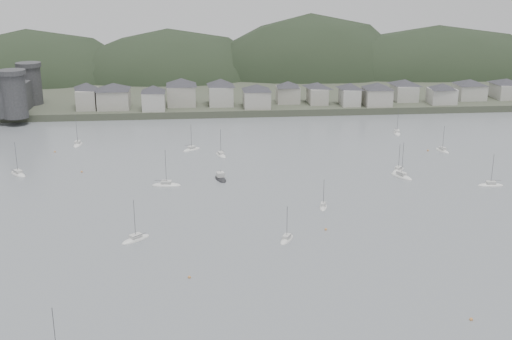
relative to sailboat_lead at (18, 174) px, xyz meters
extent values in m
plane|color=slate|center=(74.20, -96.10, -0.17)|extent=(900.00, 900.00, 0.00)
cube|color=#383D2D|center=(74.20, 198.90, 1.33)|extent=(900.00, 250.00, 3.00)
ellipsoid|color=black|center=(-36.67, 175.83, -10.32)|extent=(138.98, 92.48, 81.13)
ellipsoid|color=black|center=(41.90, 176.76, -10.14)|extent=(132.08, 90.41, 79.74)
ellipsoid|color=black|center=(124.85, 176.83, -12.85)|extent=(133.88, 88.37, 101.41)
ellipsoid|color=black|center=(200.15, 171.81, -10.49)|extent=(165.81, 81.78, 82.55)
cylinder|color=#303032|center=(-17.80, 69.90, 11.83)|extent=(10.00, 10.00, 18.00)
cylinder|color=#303032|center=(-17.80, 97.90, 11.33)|extent=(10.00, 10.00, 17.00)
cube|color=#303032|center=(-17.80, 83.90, 8.83)|extent=(3.50, 30.00, 12.00)
cube|color=#A29E94|center=(9.20, 85.86, 7.12)|extent=(8.34, 12.91, 8.59)
pyramid|color=#2D2D32|center=(9.20, 85.86, 12.92)|extent=(15.78, 15.78, 3.01)
cube|color=#A29E94|center=(20.88, 85.22, 7.00)|extent=(13.68, 13.35, 8.36)
pyramid|color=#2D2D32|center=(20.88, 85.22, 12.65)|extent=(20.07, 20.07, 2.93)
cube|color=#BAB8AF|center=(38.63, 79.91, 6.86)|extent=(9.78, 10.20, 8.08)
pyramid|color=#2D2D32|center=(38.63, 79.91, 12.32)|extent=(14.83, 14.83, 2.83)
cube|color=#A29E94|center=(50.69, 89.54, 7.37)|extent=(12.59, 13.33, 9.09)
pyramid|color=#2D2D32|center=(50.69, 89.54, 13.51)|extent=(19.24, 19.24, 3.18)
cube|color=#BAB8AF|center=(68.46, 88.00, 7.26)|extent=(10.74, 12.17, 8.87)
pyramid|color=#2D2D32|center=(68.46, 88.00, 13.25)|extent=(17.01, 17.01, 3.10)
cube|color=#A29E94|center=(84.13, 81.43, 6.67)|extent=(11.63, 12.09, 7.69)
pyramid|color=#2D2D32|center=(84.13, 81.43, 11.86)|extent=(17.61, 17.61, 2.69)
cube|color=#A29E94|center=(99.46, 90.09, 6.55)|extent=(10.37, 9.35, 7.44)
pyramid|color=#2D2D32|center=(99.46, 90.09, 11.57)|extent=(14.65, 14.65, 2.60)
cube|color=#A29E94|center=(112.83, 87.69, 6.44)|extent=(8.24, 12.20, 7.22)
pyramid|color=#2D2D32|center=(112.83, 87.69, 11.31)|extent=(15.17, 15.17, 2.53)
cube|color=#BAB8AF|center=(126.70, 82.45, 6.56)|extent=(8.06, 10.91, 7.46)
pyramid|color=#2D2D32|center=(126.70, 82.45, 11.59)|extent=(14.08, 14.08, 2.61)
cube|color=#A29E94|center=(139.02, 80.96, 6.66)|extent=(11.73, 11.78, 7.66)
pyramid|color=#2D2D32|center=(139.02, 80.96, 11.83)|extent=(17.46, 17.46, 2.68)
cube|color=#BAB8AF|center=(154.84, 90.81, 6.49)|extent=(10.19, 13.02, 7.33)
pyramid|color=#2D2D32|center=(154.84, 90.81, 11.44)|extent=(17.23, 17.23, 2.57)
cube|color=#BAB8AF|center=(169.75, 81.96, 6.26)|extent=(11.70, 9.81, 6.88)
pyramid|color=#2D2D32|center=(169.75, 81.96, 10.90)|extent=(15.97, 15.97, 2.41)
cube|color=#BAB8AF|center=(186.60, 90.80, 6.33)|extent=(12.83, 12.48, 7.00)
pyramid|color=#2D2D32|center=(186.60, 90.80, 11.05)|extent=(18.79, 18.79, 2.45)
cube|color=#BAB8AF|center=(204.93, 91.32, 6.31)|extent=(11.07, 13.50, 6.97)
pyramid|color=#2D2D32|center=(204.93, 91.32, 11.01)|extent=(18.25, 18.25, 2.44)
ellipsoid|color=silver|center=(0.00, 0.00, -0.12)|extent=(7.44, 8.13, 1.67)
cube|color=beige|center=(0.00, 0.00, 1.01)|extent=(3.30, 3.43, 0.70)
cylinder|color=#3F3F42|center=(0.00, 0.00, 5.26)|extent=(0.12, 0.12, 10.47)
cylinder|color=#3F3F42|center=(-0.97, -1.15, 1.56)|extent=(2.50, 2.95, 0.10)
ellipsoid|color=silver|center=(65.27, 15.60, -0.12)|extent=(4.63, 7.85, 1.50)
cube|color=beige|center=(65.27, 15.60, 0.92)|extent=(2.39, 3.00, 0.70)
cylinder|color=#3F3F42|center=(65.27, 15.60, 4.70)|extent=(0.12, 0.12, 9.35)
cylinder|color=#3F3F42|center=(65.70, 16.87, 1.47)|extent=(1.15, 3.22, 0.10)
ellipsoid|color=silver|center=(47.53, -15.37, -0.12)|extent=(9.15, 3.96, 1.77)
cube|color=beige|center=(47.53, -15.37, 1.06)|extent=(3.33, 2.34, 0.70)
cylinder|color=#3F3F42|center=(47.53, -15.37, 5.56)|extent=(0.12, 0.12, 11.08)
cylinder|color=#3F3F42|center=(45.95, -15.58, 1.61)|extent=(3.97, 0.62, 0.10)
ellipsoid|color=silver|center=(145.20, -24.67, -0.12)|extent=(7.94, 3.08, 1.55)
cube|color=beige|center=(145.20, -24.67, 0.95)|extent=(2.84, 1.91, 0.70)
cylinder|color=#3F3F42|center=(145.20, -24.67, 4.88)|extent=(0.12, 0.12, 9.71)
cylinder|color=#3F3F42|center=(146.59, -24.56, 1.50)|extent=(3.49, 0.37, 0.10)
ellipsoid|color=silver|center=(121.96, -7.29, -0.12)|extent=(6.30, 6.72, 1.40)
cube|color=beige|center=(121.96, -7.29, 0.87)|extent=(2.77, 2.85, 0.70)
cylinder|color=#3F3F42|center=(121.96, -7.29, 4.39)|extent=(0.12, 0.12, 8.73)
cylinder|color=#3F3F42|center=(122.80, -8.23, 1.42)|extent=(2.15, 2.42, 0.10)
ellipsoid|color=silver|center=(91.23, -37.93, -0.12)|extent=(3.42, 6.60, 1.26)
cube|color=beige|center=(91.23, -37.93, 0.81)|extent=(1.86, 2.47, 0.70)
cylinder|color=#3F3F42|center=(91.23, -37.93, 3.97)|extent=(0.12, 0.12, 7.88)
cylinder|color=#3F3F42|center=(91.50, -39.03, 1.36)|extent=(0.75, 2.78, 0.10)
ellipsoid|color=silver|center=(12.91, 34.74, -0.12)|extent=(3.28, 8.66, 1.70)
cube|color=beige|center=(12.91, 34.74, 1.03)|extent=(2.06, 3.09, 0.70)
cylinder|color=#3F3F42|center=(12.91, 34.74, 5.34)|extent=(0.12, 0.12, 10.63)
cylinder|color=#3F3F42|center=(13.01, 33.21, 1.58)|extent=(0.35, 3.82, 0.10)
ellipsoid|color=silver|center=(136.20, 40.30, -0.12)|extent=(3.85, 8.30, 1.60)
cube|color=beige|center=(136.20, 40.30, 0.97)|extent=(2.20, 3.05, 0.70)
cylinder|color=#3F3F42|center=(136.20, 40.30, 5.01)|extent=(0.12, 0.12, 9.98)
cylinder|color=#3F3F42|center=(135.96, 41.72, 1.52)|extent=(0.70, 3.56, 0.10)
cylinder|color=#3F3F42|center=(32.46, -104.19, 4.68)|extent=(0.12, 0.12, 9.31)
ellipsoid|color=silver|center=(78.14, -59.01, -0.12)|extent=(5.14, 6.99, 1.35)
cube|color=beige|center=(78.14, -59.01, 0.85)|extent=(2.44, 2.80, 0.70)
cylinder|color=#3F3F42|center=(78.14, -59.01, 4.26)|extent=(0.12, 0.12, 8.47)
cylinder|color=#3F3F42|center=(78.72, -60.08, 1.40)|extent=(1.55, 2.73, 0.10)
ellipsoid|color=silver|center=(55.04, 23.85, -0.12)|extent=(7.36, 6.43, 1.49)
cube|color=beige|center=(55.04, 23.85, 0.92)|extent=(3.07, 2.89, 0.70)
cylinder|color=#3F3F42|center=(55.04, 23.85, 4.68)|extent=(0.12, 0.12, 9.31)
cylinder|color=#3F3F42|center=(53.97, 24.67, 1.47)|extent=(2.72, 2.12, 0.10)
ellipsoid|color=silver|center=(120.97, -13.77, -0.12)|extent=(6.62, 9.10, 1.76)
cube|color=beige|center=(120.97, -13.77, 1.06)|extent=(3.16, 3.63, 0.70)
cylinder|color=#3F3F42|center=(120.97, -13.77, 5.53)|extent=(0.12, 0.12, 11.01)
cylinder|color=#3F3F42|center=(120.23, -15.17, 1.61)|extent=(1.95, 3.55, 0.10)
ellipsoid|color=silver|center=(41.65, -55.60, -0.12)|extent=(7.83, 7.16, 1.61)
cube|color=beige|center=(41.65, -55.60, 0.98)|extent=(3.30, 3.17, 0.70)
cylinder|color=#3F3F42|center=(41.65, -55.60, 5.06)|extent=(0.12, 0.12, 10.08)
cylinder|color=#3F3F42|center=(42.76, -56.53, 1.53)|extent=(2.84, 2.41, 0.10)
ellipsoid|color=silver|center=(144.76, 13.87, -0.12)|extent=(4.08, 7.62, 1.45)
cube|color=beige|center=(144.76, 13.87, 0.90)|extent=(2.19, 2.87, 0.70)
cylinder|color=#3F3F42|center=(144.76, 13.87, 4.57)|extent=(0.12, 0.12, 9.09)
cylinder|color=#3F3F42|center=(144.43, 12.60, 1.45)|extent=(0.92, 3.19, 0.10)
ellipsoid|color=black|center=(64.06, -10.73, -0.12)|extent=(4.62, 8.33, 1.73)
cube|color=beige|center=(64.06, -10.73, 1.39)|extent=(2.71, 2.82, 1.40)
cylinder|color=#3F3F42|center=(64.06, -10.73, 2.29)|extent=(0.10, 0.10, 1.20)
sphere|color=#C27E40|center=(139.68, 14.61, -0.02)|extent=(0.70, 0.70, 0.70)
sphere|color=#C27E40|center=(88.79, -53.78, -0.02)|extent=(0.70, 0.70, 0.70)
sphere|color=#C27E40|center=(19.78, 0.64, -0.02)|extent=(0.70, 0.70, 0.70)
sphere|color=#C27E40|center=(54.68, -76.84, -0.02)|extent=(0.70, 0.70, 0.70)
sphere|color=#C27E40|center=(107.45, -99.05, -0.02)|extent=(0.70, 0.70, 0.70)
sphere|color=#C27E40|center=(6.40, 25.50, -0.02)|extent=(0.70, 0.70, 0.70)
camera|label=1|loc=(57.22, -201.62, 63.22)|focal=45.27mm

